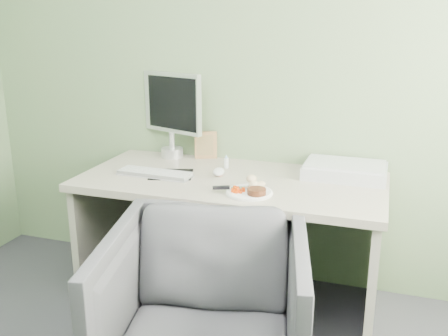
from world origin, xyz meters
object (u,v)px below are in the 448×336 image
(desk, at_px, (231,210))
(plate, at_px, (249,193))
(desk_chair, at_px, (206,314))
(monitor, at_px, (172,110))
(scanner, at_px, (345,171))

(desk, bearing_deg, plate, -52.46)
(plate, relative_size, desk_chair, 0.27)
(monitor, bearing_deg, desk, -14.90)
(plate, bearing_deg, desk_chair, -94.12)
(desk, distance_m, plate, 0.32)
(desk, relative_size, desk_chair, 1.95)
(desk, xyz_separation_m, plate, (0.16, -0.21, 0.19))
(desk_chair, bearing_deg, scanner, 52.27)
(desk_chair, bearing_deg, desk, 87.66)
(plate, xyz_separation_m, scanner, (0.41, 0.41, 0.03))
(plate, bearing_deg, monitor, 140.32)
(desk, xyz_separation_m, desk_chair, (0.12, -0.72, -0.17))
(desk, bearing_deg, monitor, 146.18)
(desk, distance_m, desk_chair, 0.75)
(desk_chair, bearing_deg, plate, 73.97)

